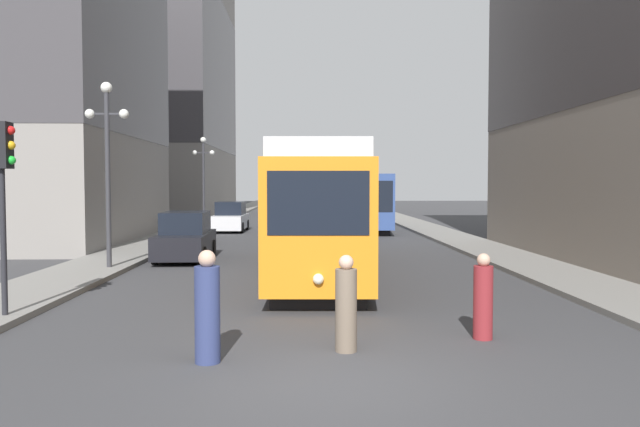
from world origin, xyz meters
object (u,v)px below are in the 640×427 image
lamp_post_left_far (203,168)px  traffic_light_near_left (2,167)px  streetcar (319,208)px  lamp_post_left_near (107,147)px  parked_car_left_near (231,218)px  pedestrian_on_sidewalk (483,299)px  transit_bus (363,199)px  pedestrian_crossing_near (346,307)px  pedestrian_crossing_far (207,310)px  parked_car_left_mid (185,238)px

lamp_post_left_far → traffic_light_near_left: bearing=-89.5°
streetcar → lamp_post_left_near: lamp_post_left_near is taller
lamp_post_left_near → traffic_light_near_left: bearing=-88.3°
parked_car_left_near → lamp_post_left_far: lamp_post_left_far is taller
traffic_light_near_left → lamp_post_left_near: (-0.22, 7.37, 0.85)m
streetcar → pedestrian_on_sidewalk: size_ratio=8.37×
streetcar → pedestrian_on_sidewalk: 9.18m
transit_bus → lamp_post_left_far: lamp_post_left_far is taller
pedestrian_crossing_near → pedestrian_crossing_far: (-2.25, -0.60, 0.07)m
parked_car_left_mid → pedestrian_crossing_near: parked_car_left_mid is taller
pedestrian_crossing_far → streetcar: bearing=168.2°
pedestrian_on_sidewalk → parked_car_left_near: bearing=0.6°
parked_car_left_mid → parked_car_left_near: bearing=88.5°
parked_car_left_near → pedestrian_crossing_near: (5.20, -26.95, -0.07)m
lamp_post_left_near → lamp_post_left_far: size_ratio=1.05×
parked_car_left_mid → lamp_post_left_far: size_ratio=0.77×
pedestrian_crossing_far → lamp_post_left_far: (-4.84, 29.24, 3.05)m
pedestrian_crossing_near → lamp_post_left_near: lamp_post_left_near is taller
pedestrian_crossing_far → pedestrian_crossing_near: bearing=104.4°
lamp_post_left_far → streetcar: bearing=-70.4°
parked_car_left_near → pedestrian_crossing_far: parked_car_left_near is taller
pedestrian_on_sidewalk → lamp_post_left_near: (-9.67, 9.00, 3.32)m
parked_car_left_mid → traffic_light_near_left: (-1.68, -10.42, 2.36)m
streetcar → pedestrian_on_sidewalk: (2.81, -8.63, -1.36)m
parked_car_left_mid → lamp_post_left_far: bearing=95.3°
transit_bus → pedestrian_on_sidewalk: (-0.50, -27.89, -1.21)m
traffic_light_near_left → lamp_post_left_far: lamp_post_left_far is taller
parked_car_left_mid → pedestrian_crossing_far: parked_car_left_mid is taller
transit_bus → traffic_light_near_left: 28.11m
streetcar → transit_bus: bearing=81.7°
transit_bus → parked_car_left_mid: bearing=-116.5°
parked_car_left_mid → pedestrian_on_sidewalk: 14.34m
streetcar → traffic_light_near_left: traffic_light_near_left is taller
streetcar → parked_car_left_mid: 6.16m
transit_bus → streetcar: bearing=-98.7°
lamp_post_left_near → streetcar: bearing=-3.1°
pedestrian_crossing_near → pedestrian_on_sidewalk: pedestrian_crossing_near is taller
parked_car_left_near → pedestrian_crossing_far: (2.94, -27.55, -0.00)m
streetcar → lamp_post_left_near: bearing=178.4°
pedestrian_on_sidewalk → streetcar: bearing=2.1°
streetcar → pedestrian_crossing_near: 9.49m
transit_bus → lamp_post_left_far: bearing=-178.8°
traffic_light_near_left → parked_car_left_near: bearing=86.1°
pedestrian_crossing_near → streetcar: bearing=-114.7°
pedestrian_crossing_far → lamp_post_left_far: bearing=-171.0°
traffic_light_near_left → pedestrian_crossing_far: bearing=-32.9°
pedestrian_crossing_near → pedestrian_crossing_far: 2.33m
transit_bus → lamp_post_left_far: size_ratio=2.09×
pedestrian_on_sidewalk → transit_bus: bearing=-17.0°
parked_car_left_near → lamp_post_left_far: 3.97m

